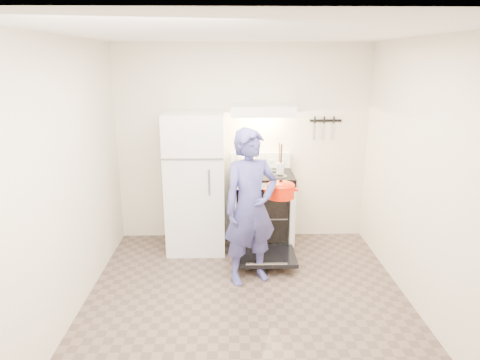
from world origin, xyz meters
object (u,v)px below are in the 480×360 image
refrigerator (196,182)px  person (251,208)px  stove_body (261,211)px  tea_kettle (244,158)px  dutch_oven (281,191)px

refrigerator → person: 1.07m
stove_body → person: size_ratio=0.56×
tea_kettle → person: person is taller
refrigerator → stove_body: (0.81, 0.02, -0.39)m
refrigerator → person: (0.63, -0.87, -0.03)m
stove_body → refrigerator: bearing=-178.2°
tea_kettle → dutch_oven: (0.37, -0.87, -0.17)m
stove_body → dutch_oven: size_ratio=2.49×
stove_body → dutch_oven: 0.81m
tea_kettle → dutch_oven: size_ratio=0.74×
stove_body → tea_kettle: tea_kettle is taller
stove_body → dutch_oven: bearing=-76.3°
refrigerator → tea_kettle: bearing=22.4°
refrigerator → stove_body: bearing=1.8°
tea_kettle → stove_body: bearing=-45.5°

